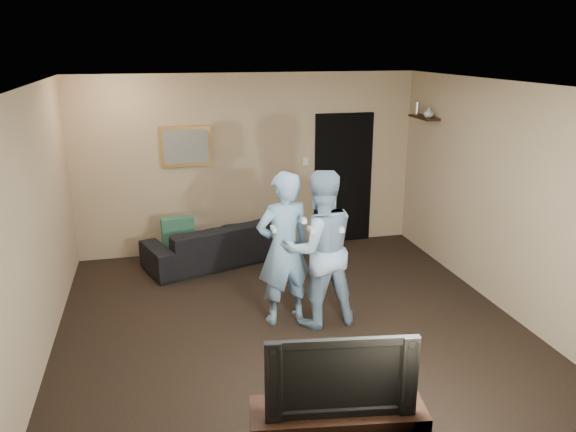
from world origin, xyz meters
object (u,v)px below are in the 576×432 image
object	(u,v)px
sofa	(217,242)
wii_player_left	(284,249)
wii_player_right	(319,249)
television	(339,370)

from	to	relation	value
sofa	wii_player_left	size ratio (longest dim) A/B	1.17
sofa	wii_player_right	world-z (taller)	wii_player_right
sofa	wii_player_right	distance (m)	2.32
sofa	wii_player_left	xyz separation A→B (m)	(0.51, -1.94, 0.57)
sofa	television	size ratio (longest dim) A/B	1.90
sofa	wii_player_left	distance (m)	2.09
television	wii_player_right	size ratio (longest dim) A/B	0.61
sofa	television	bearing A→B (deg)	76.28
television	wii_player_right	bearing A→B (deg)	85.47
sofa	wii_player_right	size ratio (longest dim) A/B	1.16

